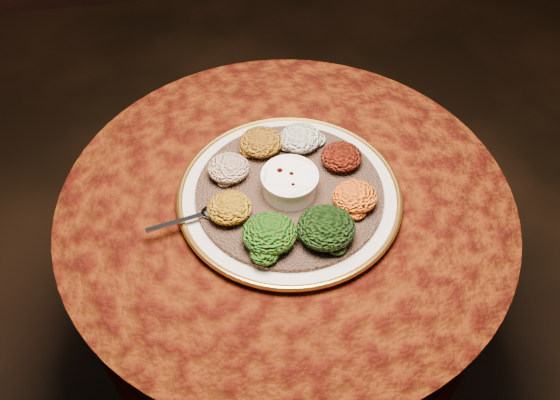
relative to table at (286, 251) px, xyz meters
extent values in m
plane|color=black|center=(0.00, 0.00, -0.55)|extent=(4.00, 4.00, 0.00)
cylinder|color=black|center=(0.00, 0.00, -0.53)|extent=(0.44, 0.44, 0.04)
cylinder|color=black|center=(0.00, 0.00, -0.21)|extent=(0.12, 0.12, 0.68)
cylinder|color=black|center=(0.00, 0.00, 0.15)|extent=(0.80, 0.80, 0.04)
cylinder|color=#471706|center=(0.00, 0.00, 0.00)|extent=(0.93, 0.93, 0.34)
cylinder|color=#471706|center=(0.00, 0.00, 0.17)|extent=(0.96, 0.96, 0.01)
cylinder|color=beige|center=(0.01, 0.00, 0.19)|extent=(0.48, 0.48, 0.02)
torus|color=gold|center=(0.01, 0.00, 0.20)|extent=(0.47, 0.47, 0.01)
cylinder|color=brown|center=(0.01, 0.00, 0.20)|extent=(0.50, 0.50, 0.01)
cylinder|color=white|center=(0.01, 0.00, 0.23)|extent=(0.11, 0.11, 0.05)
cylinder|color=white|center=(0.01, 0.00, 0.25)|extent=(0.12, 0.12, 0.01)
cylinder|color=#501404|center=(0.01, 0.00, 0.25)|extent=(0.09, 0.09, 0.01)
ellipsoid|color=silver|center=(-0.15, -0.03, 0.21)|extent=(0.05, 0.04, 0.01)
cube|color=silver|center=(-0.22, -0.04, 0.21)|extent=(0.13, 0.04, 0.00)
ellipsoid|color=silver|center=(0.05, 0.13, 0.23)|extent=(0.09, 0.09, 0.04)
ellipsoid|color=black|center=(0.13, 0.06, 0.23)|extent=(0.09, 0.08, 0.04)
ellipsoid|color=#AA6B0E|center=(0.13, -0.05, 0.23)|extent=(0.09, 0.09, 0.04)
ellipsoid|color=black|center=(0.06, -0.12, 0.24)|extent=(0.11, 0.11, 0.05)
ellipsoid|color=#A5290A|center=(-0.05, -0.12, 0.23)|extent=(0.11, 0.10, 0.05)
ellipsoid|color=#B87710|center=(-0.12, -0.04, 0.23)|extent=(0.09, 0.09, 0.04)
ellipsoid|color=maroon|center=(-0.11, 0.07, 0.23)|extent=(0.09, 0.08, 0.04)
ellipsoid|color=#875810|center=(-0.03, 0.13, 0.23)|extent=(0.09, 0.09, 0.05)
camera|label=1|loc=(-0.15, -0.82, 1.18)|focal=40.00mm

